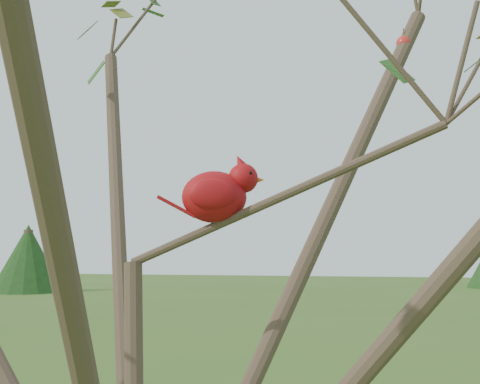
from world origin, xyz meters
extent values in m
sphere|color=red|center=(0.51, 0.60, 2.51)|extent=(0.04, 0.04, 0.04)
ellipsoid|color=#A80E12|center=(0.12, 0.09, 2.08)|extent=(0.15, 0.13, 0.10)
sphere|color=#A80E12|center=(0.17, 0.10, 2.11)|extent=(0.07, 0.07, 0.06)
cone|color=#A80E12|center=(0.17, 0.10, 2.14)|extent=(0.05, 0.04, 0.04)
cone|color=#D85914|center=(0.20, 0.11, 2.11)|extent=(0.03, 0.03, 0.02)
ellipsoid|color=black|center=(0.19, 0.11, 2.11)|extent=(0.02, 0.03, 0.03)
cube|color=#A80E12|center=(0.05, 0.07, 2.06)|extent=(0.08, 0.05, 0.04)
ellipsoid|color=#A80E12|center=(0.10, 0.12, 2.08)|extent=(0.09, 0.05, 0.06)
ellipsoid|color=#A80E12|center=(0.12, 0.05, 2.08)|extent=(0.09, 0.05, 0.06)
cylinder|color=#3C2C20|center=(-13.49, 24.22, 1.28)|extent=(0.38, 0.38, 2.55)
cone|color=#183412|center=(-13.49, 24.22, 1.38)|extent=(2.98, 2.98, 2.77)
camera|label=1|loc=(0.42, -1.17, 1.99)|focal=50.00mm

